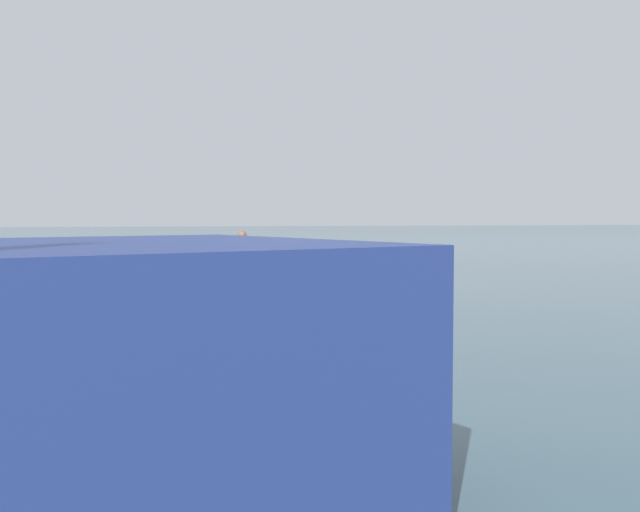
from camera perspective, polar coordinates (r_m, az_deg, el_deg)
ground_plane at (r=15.83m, az=-1.76°, el=-1.82°), size 160.00×160.00×0.00m
kayak at (r=18.08m, az=-6.08°, el=-0.83°), size 4.79×2.23×0.25m
kayaker at (r=18.03m, az=-5.71°, el=0.56°), size 0.86×2.36×0.74m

